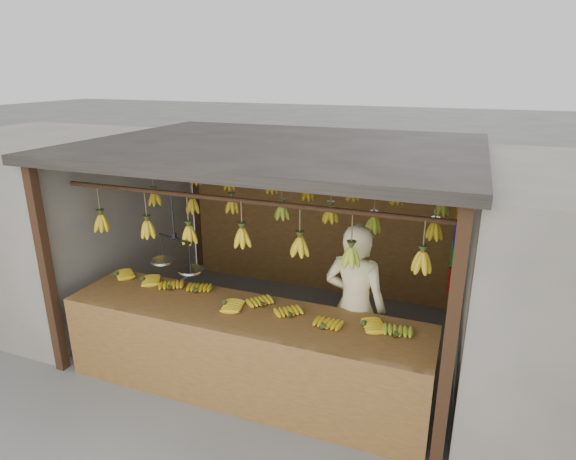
% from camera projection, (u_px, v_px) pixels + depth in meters
% --- Properties ---
extents(ground, '(80.00, 80.00, 0.00)m').
position_uv_depth(ground, '(279.00, 335.00, 6.02)').
color(ground, '#5B5B57').
extents(stall, '(4.30, 3.30, 2.40)m').
position_uv_depth(stall, '(289.00, 176.00, 5.68)').
color(stall, black).
rests_on(stall, ground).
extents(neighbor_left, '(3.00, 3.00, 2.30)m').
position_uv_depth(neighbor_left, '(46.00, 218.00, 6.87)').
color(neighbor_left, slate).
rests_on(neighbor_left, ground).
extents(counter, '(3.71, 0.84, 0.96)m').
position_uv_depth(counter, '(238.00, 334.00, 4.69)').
color(counter, brown).
rests_on(counter, ground).
extents(hanging_bananas, '(3.57, 2.23, 0.37)m').
position_uv_depth(hanging_bananas, '(280.00, 212.00, 5.51)').
color(hanging_bananas, gold).
rests_on(hanging_bananas, ground).
extents(balance_scale, '(0.66, 0.36, 0.78)m').
position_uv_depth(balance_scale, '(176.00, 261.00, 4.98)').
color(balance_scale, black).
rests_on(balance_scale, ground).
extents(vendor, '(0.69, 0.50, 1.77)m').
position_uv_depth(vendor, '(355.00, 307.00, 4.84)').
color(vendor, beige).
rests_on(vendor, ground).
extents(bag_bundles, '(0.08, 0.26, 1.29)m').
position_uv_depth(bag_bundles, '(456.00, 243.00, 6.23)').
color(bag_bundles, yellow).
rests_on(bag_bundles, ground).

